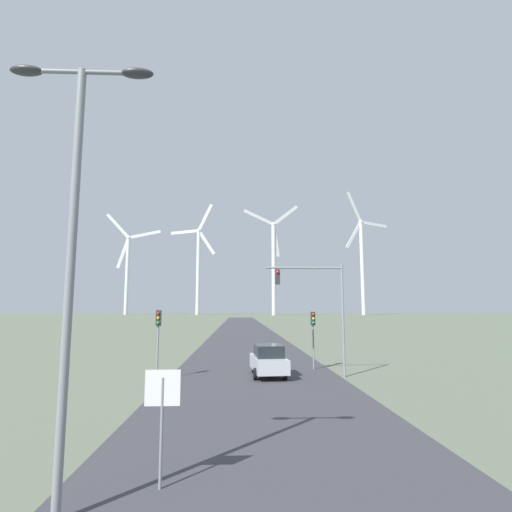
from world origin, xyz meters
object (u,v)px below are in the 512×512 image
Objects in this scene: traffic_light_mast_overhead at (317,296)px; car_approaching at (269,360)px; streetlamp at (73,219)px; wind_turbine_left at (198,263)px; wind_turbine_far_left at (127,267)px; wind_turbine_center at (274,260)px; traffic_light_post_near_right at (313,327)px; wind_turbine_right at (362,258)px; traffic_light_post_near_left at (158,328)px; stop_sign_near at (162,405)px.

traffic_light_mast_overhead is 1.57× the size of car_approaching.
streetlamp is at bearing -117.61° from traffic_light_mast_overhead.
streetlamp is at bearing -84.84° from wind_turbine_left.
car_approaching is 0.06× the size of wind_turbine_left.
wind_turbine_far_left is 0.91× the size of wind_turbine_left.
wind_turbine_center is at bearing 83.83° from streetlamp.
streetlamp is 17.45m from car_approaching.
wind_turbine_center is (22.91, 211.99, 24.94)m from streetlamp.
traffic_light_post_near_right is 0.05× the size of wind_turbine_right.
wind_turbine_far_left is (-71.87, 215.15, 25.83)m from traffic_light_post_near_right.
stop_sign_near is at bearing -78.35° from traffic_light_post_near_left.
streetlamp is 0.15× the size of wind_turbine_center.
wind_turbine_left is (-22.66, 230.76, 28.83)m from stop_sign_near.
stop_sign_near is 0.67× the size of traffic_light_post_near_left.
streetlamp is 4.54m from stop_sign_near.
wind_turbine_center is at bearing 84.25° from stop_sign_near.
wind_turbine_far_left is at bearing 105.20° from streetlamp.
streetlamp is 243.17m from wind_turbine_far_left.
stop_sign_near is 213.72m from wind_turbine_center.
streetlamp is 17.52m from traffic_light_mast_overhead.
traffic_light_post_near_right is 3.58m from traffic_light_mast_overhead.
wind_turbine_center is (21.22, 210.69, 28.94)m from stop_sign_near.
stop_sign_near is (1.69, 1.30, -4.00)m from streetlamp.
traffic_light_post_near_left is 1.03× the size of traffic_light_post_near_right.
wind_turbine_left reaches higher than traffic_light_post_near_left.
stop_sign_near is at bearing 37.61° from streetlamp.
traffic_light_post_near_left is 228.63m from wind_turbine_far_left.
wind_turbine_right is (67.58, 203.20, 30.27)m from traffic_light_post_near_right.
car_approaching is at bearing -95.16° from wind_turbine_center.
wind_turbine_right is at bearing -4.90° from wind_turbine_far_left.
wind_turbine_right is (70.75, 205.76, 32.10)m from car_approaching.
car_approaching is at bearing 6.71° from traffic_light_post_near_left.
streetlamp is at bearing -108.13° from car_approaching.
stop_sign_near is 0.04× the size of wind_turbine_far_left.
wind_turbine_far_left is 42.59m from wind_turbine_left.
wind_turbine_far_left is (-65.17, 232.32, 26.77)m from stop_sign_near.
wind_turbine_left is (-29.36, 213.59, 27.90)m from traffic_light_post_near_right.
car_approaching is (6.38, 0.75, -1.92)m from traffic_light_post_near_left.
traffic_light_post_near_left is at bearing -173.29° from car_approaching.
traffic_light_post_near_right is at bearing 65.58° from streetlamp.
car_approaching is at bearing -72.49° from wind_turbine_far_left.
wind_turbine_center is at bearing -24.58° from wind_turbine_left.
traffic_light_post_near_left is 0.06× the size of wind_turbine_center.
car_approaching is 0.06× the size of wind_turbine_right.
streetlamp is 15.50m from traffic_light_post_near_left.
wind_turbine_far_left is (-68.69, 217.71, 27.66)m from car_approaching.
car_approaching is at bearing -141.14° from traffic_light_post_near_right.
streetlamp is 2.45× the size of traffic_light_post_near_right.
traffic_light_post_near_left is 0.58× the size of traffic_light_mast_overhead.
car_approaching is 229.96m from wind_turbine_far_left.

